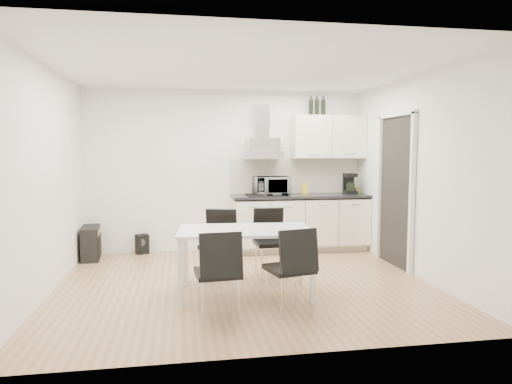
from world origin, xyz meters
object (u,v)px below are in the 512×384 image
chair_near_right (289,270)px  guitar_amp (91,243)px  floor_speaker (142,244)px  kitchenette (302,200)px  chair_far_right (272,244)px  chair_near_left (218,274)px  chair_far_left (218,245)px  dining_table (245,236)px

chair_near_right → guitar_amp: bearing=118.0°
floor_speaker → kitchenette: bearing=-24.6°
floor_speaker → chair_far_right: bearing=-64.3°
kitchenette → chair_near_left: (-1.61, -2.84, -0.39)m
chair_far_left → chair_far_right: bearing=-161.5°
chair_near_left → guitar_amp: chair_near_left is taller
kitchenette → dining_table: bearing=-120.1°
chair_far_right → kitchenette: bearing=-120.8°
chair_far_left → chair_near_left: (-0.11, -1.33, 0.00)m
kitchenette → dining_table: 2.48m
kitchenette → guitar_amp: size_ratio=4.10×
chair_far_right → chair_far_left: bearing=-2.1°
dining_table → guitar_amp: dining_table is taller
dining_table → chair_near_right: bearing=-57.3°
kitchenette → chair_near_left: 3.29m
guitar_amp → floor_speaker: bearing=13.1°
dining_table → chair_far_right: bearing=60.3°
chair_far_left → guitar_amp: size_ratio=1.43×
chair_far_right → floor_speaker: 2.44m
chair_near_right → guitar_amp: 3.63m
kitchenette → chair_near_right: bearing=-107.7°
chair_near_right → chair_near_left: bearing=169.6°
chair_far_right → chair_near_right: same height
guitar_amp → chair_near_right: bearing=-54.2°
dining_table → chair_far_right: 0.81m
chair_far_right → chair_near_right: size_ratio=1.00×
chair_far_right → dining_table: bearing=53.0°
chair_near_right → chair_far_right: bearing=72.6°
guitar_amp → chair_far_right: bearing=-35.4°
kitchenette → chair_far_right: (-0.80, -1.50, -0.39)m
dining_table → chair_near_left: size_ratio=1.77×
kitchenette → floor_speaker: kitchenette is taller
chair_far_left → chair_near_left: size_ratio=1.00×
chair_far_left → kitchenette: bearing=-116.8°
chair_near_left → guitar_amp: bearing=116.6°
chair_near_left → floor_speaker: size_ratio=2.87×
chair_far_left → chair_near_right: bearing=133.1°
chair_far_right → chair_near_right: (-0.09, -1.30, 0.00)m
chair_near_left → guitar_amp: 3.23m
chair_far_right → floor_speaker: bearing=-45.9°
chair_far_right → guitar_amp: chair_far_right is taller
chair_near_left → floor_speaker: chair_near_left is taller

